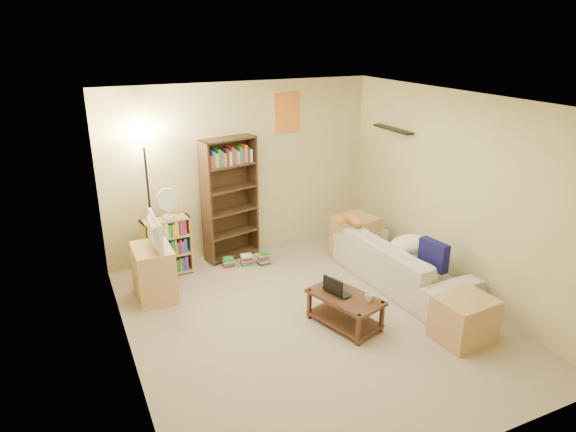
{
  "coord_description": "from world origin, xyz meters",
  "views": [
    {
      "loc": [
        -2.43,
        -4.58,
        3.19
      ],
      "look_at": [
        0.02,
        0.69,
        1.05
      ],
      "focal_mm": 32.0,
      "sensor_mm": 36.0,
      "label": 1
    }
  ],
  "objects_px": {
    "sofa": "(402,263)",
    "laptop": "(340,290)",
    "mug": "(369,298)",
    "desk_fan": "(167,202)",
    "tall_bookshelf": "(230,196)",
    "floor_lamp": "(146,166)",
    "short_bookshelf": "(167,247)",
    "coffee_table": "(345,307)",
    "tabby_cat": "(352,220)",
    "end_cabinet": "(464,319)",
    "side_table": "(355,237)",
    "television": "(150,233)",
    "tv_stand": "(154,273)"
  },
  "relations": [
    {
      "from": "short_bookshelf",
      "to": "floor_lamp",
      "type": "xyz_separation_m",
      "value": [
        -0.15,
        0.19,
        1.09
      ]
    },
    {
      "from": "mug",
      "to": "laptop",
      "type": "bearing_deg",
      "value": 118.19
    },
    {
      "from": "sofa",
      "to": "tall_bookshelf",
      "type": "bearing_deg",
      "value": 41.91
    },
    {
      "from": "mug",
      "to": "tv_stand",
      "type": "bearing_deg",
      "value": 138.29
    },
    {
      "from": "mug",
      "to": "short_bookshelf",
      "type": "bearing_deg",
      "value": 126.02
    },
    {
      "from": "tall_bookshelf",
      "to": "end_cabinet",
      "type": "xyz_separation_m",
      "value": [
        1.56,
        -3.09,
        -0.69
      ]
    },
    {
      "from": "tall_bookshelf",
      "to": "desk_fan",
      "type": "bearing_deg",
      "value": -179.45
    },
    {
      "from": "tall_bookshelf",
      "to": "floor_lamp",
      "type": "relative_size",
      "value": 0.94
    },
    {
      "from": "mug",
      "to": "desk_fan",
      "type": "distance_m",
      "value": 2.89
    },
    {
      "from": "side_table",
      "to": "tall_bookshelf",
      "type": "bearing_deg",
      "value": 155.4
    },
    {
      "from": "coffee_table",
      "to": "desk_fan",
      "type": "xyz_separation_m",
      "value": [
        -1.48,
        2.07,
        0.82
      ]
    },
    {
      "from": "tabby_cat",
      "to": "coffee_table",
      "type": "relative_size",
      "value": 0.5
    },
    {
      "from": "side_table",
      "to": "short_bookshelf",
      "type": "bearing_deg",
      "value": 167.87
    },
    {
      "from": "desk_fan",
      "to": "television",
      "type": "bearing_deg",
      "value": -123.22
    },
    {
      "from": "short_bookshelf",
      "to": "coffee_table",
      "type": "bearing_deg",
      "value": -58.53
    },
    {
      "from": "sofa",
      "to": "side_table",
      "type": "height_order",
      "value": "side_table"
    },
    {
      "from": "sofa",
      "to": "laptop",
      "type": "distance_m",
      "value": 1.27
    },
    {
      "from": "tabby_cat",
      "to": "side_table",
      "type": "xyz_separation_m",
      "value": [
        0.22,
        0.22,
        -0.38
      ]
    },
    {
      "from": "end_cabinet",
      "to": "tv_stand",
      "type": "bearing_deg",
      "value": 140.47
    },
    {
      "from": "tabby_cat",
      "to": "end_cabinet",
      "type": "xyz_separation_m",
      "value": [
        0.14,
        -2.11,
        -0.44
      ]
    },
    {
      "from": "short_bookshelf",
      "to": "laptop",
      "type": "bearing_deg",
      "value": -57.11
    },
    {
      "from": "sofa",
      "to": "floor_lamp",
      "type": "xyz_separation_m",
      "value": [
        -2.86,
        1.75,
        1.2
      ]
    },
    {
      "from": "tall_bookshelf",
      "to": "end_cabinet",
      "type": "height_order",
      "value": "tall_bookshelf"
    },
    {
      "from": "tabby_cat",
      "to": "television",
      "type": "distance_m",
      "value": 2.71
    },
    {
      "from": "sofa",
      "to": "coffee_table",
      "type": "distance_m",
      "value": 1.31
    },
    {
      "from": "coffee_table",
      "to": "mug",
      "type": "height_order",
      "value": "mug"
    },
    {
      "from": "floor_lamp",
      "to": "side_table",
      "type": "distance_m",
      "value": 3.11
    },
    {
      "from": "tabby_cat",
      "to": "end_cabinet",
      "type": "bearing_deg",
      "value": -86.32
    },
    {
      "from": "laptop",
      "to": "mug",
      "type": "relative_size",
      "value": 4.06
    },
    {
      "from": "desk_fan",
      "to": "floor_lamp",
      "type": "height_order",
      "value": "floor_lamp"
    },
    {
      "from": "sofa",
      "to": "tabby_cat",
      "type": "height_order",
      "value": "tabby_cat"
    },
    {
      "from": "short_bookshelf",
      "to": "end_cabinet",
      "type": "bearing_deg",
      "value": -53.0
    },
    {
      "from": "sofa",
      "to": "coffee_table",
      "type": "bearing_deg",
      "value": 112.22
    },
    {
      "from": "mug",
      "to": "end_cabinet",
      "type": "relative_size",
      "value": 0.17
    },
    {
      "from": "sofa",
      "to": "tall_bookshelf",
      "type": "height_order",
      "value": "tall_bookshelf"
    },
    {
      "from": "tabby_cat",
      "to": "end_cabinet",
      "type": "height_order",
      "value": "tabby_cat"
    },
    {
      "from": "sofa",
      "to": "floor_lamp",
      "type": "height_order",
      "value": "floor_lamp"
    },
    {
      "from": "tabby_cat",
      "to": "desk_fan",
      "type": "relative_size",
      "value": 1.11
    },
    {
      "from": "coffee_table",
      "to": "tall_bookshelf",
      "type": "xyz_separation_m",
      "value": [
        -0.55,
        2.31,
        0.7
      ]
    },
    {
      "from": "floor_lamp",
      "to": "coffee_table",
      "type": "bearing_deg",
      "value": -54.08
    },
    {
      "from": "tabby_cat",
      "to": "television",
      "type": "relative_size",
      "value": 0.69
    },
    {
      "from": "side_table",
      "to": "coffee_table",
      "type": "bearing_deg",
      "value": -125.27
    },
    {
      "from": "sofa",
      "to": "end_cabinet",
      "type": "relative_size",
      "value": 3.55
    },
    {
      "from": "tabby_cat",
      "to": "floor_lamp",
      "type": "distance_m",
      "value": 2.85
    },
    {
      "from": "tabby_cat",
      "to": "side_table",
      "type": "bearing_deg",
      "value": 45.84
    },
    {
      "from": "tabby_cat",
      "to": "laptop",
      "type": "bearing_deg",
      "value": -126.14
    },
    {
      "from": "laptop",
      "to": "tv_stand",
      "type": "bearing_deg",
      "value": 33.89
    },
    {
      "from": "tv_stand",
      "to": "television",
      "type": "bearing_deg",
      "value": 0.0
    },
    {
      "from": "mug",
      "to": "side_table",
      "type": "xyz_separation_m",
      "value": [
        0.93,
        1.76,
        -0.11
      ]
    },
    {
      "from": "laptop",
      "to": "television",
      "type": "relative_size",
      "value": 0.59
    }
  ]
}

